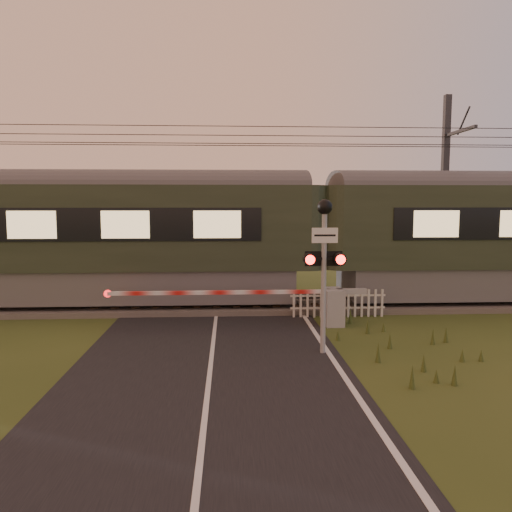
{
  "coord_description": "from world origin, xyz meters",
  "views": [
    {
      "loc": [
        0.42,
        -10.5,
        3.54
      ],
      "look_at": [
        1.16,
        3.2,
        2.09
      ],
      "focal_mm": 35.0,
      "sensor_mm": 36.0,
      "label": 1
    }
  ],
  "objects": [
    {
      "name": "track_bed",
      "position": [
        0.0,
        6.5,
        0.07
      ],
      "size": [
        140.0,
        3.4,
        0.39
      ],
      "color": "#47423D",
      "rests_on": "ground"
    },
    {
      "name": "overhead_wires",
      "position": [
        0.0,
        6.5,
        5.72
      ],
      "size": [
        120.0,
        0.62,
        0.62
      ],
      "color": "black",
      "rests_on": "ground"
    },
    {
      "name": "crossing_signal",
      "position": [
        2.62,
        0.89,
        2.5
      ],
      "size": [
        0.92,
        0.37,
        3.63
      ],
      "color": "gray",
      "rests_on": "ground"
    },
    {
      "name": "picket_fence",
      "position": [
        3.8,
        4.6,
        0.44
      ],
      "size": [
        2.99,
        0.07,
        0.87
      ],
      "color": "silver",
      "rests_on": "ground"
    },
    {
      "name": "ground",
      "position": [
        0.0,
        0.0,
        0.0
      ],
      "size": [
        160.0,
        160.0,
        0.0
      ],
      "primitive_type": "plane",
      "color": "#334219",
      "rests_on": "ground"
    },
    {
      "name": "train",
      "position": [
        3.5,
        6.5,
        2.44
      ],
      "size": [
        46.32,
        3.19,
        4.32
      ],
      "color": "slate",
      "rests_on": "ground"
    },
    {
      "name": "road",
      "position": [
        0.02,
        -0.23,
        0.01
      ],
      "size": [
        6.0,
        140.0,
        0.03
      ],
      "color": "black",
      "rests_on": "ground"
    },
    {
      "name": "boom_gate",
      "position": [
        3.03,
        3.66,
        0.61
      ],
      "size": [
        7.56,
        0.82,
        1.09
      ],
      "color": "gray",
      "rests_on": "ground"
    },
    {
      "name": "catenary_mast",
      "position": [
        8.87,
        8.73,
        3.99
      ],
      "size": [
        0.24,
        2.47,
        7.7
      ],
      "color": "#2D2D30",
      "rests_on": "ground"
    }
  ]
}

